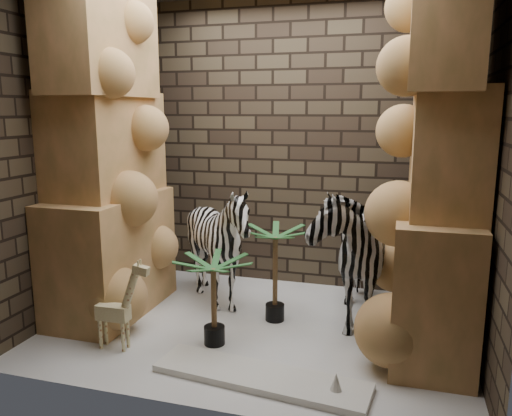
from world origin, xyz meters
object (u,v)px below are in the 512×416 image
(zebra_right, at_px, (347,239))
(palm_front, at_px, (275,274))
(palm_back, at_px, (214,301))
(surfboard, at_px, (260,377))
(giraffe_toy, at_px, (112,302))
(zebra_left, at_px, (219,251))

(zebra_right, relative_size, palm_front, 1.72)
(palm_back, bearing_deg, palm_front, 58.88)
(palm_back, bearing_deg, surfboard, -40.65)
(palm_back, xyz_separation_m, surfboard, (0.51, -0.44, -0.34))
(giraffe_toy, height_order, surfboard, giraffe_toy)
(palm_back, height_order, surfboard, palm_back)
(giraffe_toy, distance_m, palm_front, 1.40)
(giraffe_toy, relative_size, palm_back, 1.04)
(zebra_right, height_order, surfboard, zebra_right)
(zebra_right, relative_size, zebra_left, 1.24)
(zebra_left, xyz_separation_m, giraffe_toy, (-0.49, -1.07, -0.16))
(palm_front, distance_m, palm_back, 0.69)
(zebra_left, xyz_separation_m, palm_front, (0.60, -0.19, -0.11))
(zebra_right, bearing_deg, surfboard, -117.77)
(zebra_left, bearing_deg, palm_front, -16.59)
(giraffe_toy, height_order, palm_back, giraffe_toy)
(giraffe_toy, xyz_separation_m, palm_front, (1.09, 0.88, 0.05))
(zebra_right, xyz_separation_m, zebra_left, (-1.20, -0.01, -0.20))
(surfboard, bearing_deg, giraffe_toy, 179.50)
(zebra_left, height_order, giraffe_toy, zebra_left)
(zebra_left, height_order, palm_front, zebra_left)
(zebra_left, xyz_separation_m, palm_back, (0.25, -0.78, -0.18))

